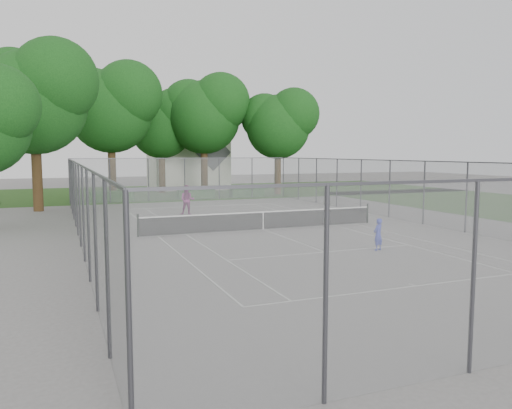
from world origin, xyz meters
name	(u,v)px	position (x,y,z in m)	size (l,w,h in m)	color
ground	(263,229)	(0.00, 0.00, 0.00)	(120.00, 120.00, 0.00)	slate
grass_far	(164,192)	(0.00, 26.00, 0.00)	(60.00, 20.00, 0.00)	#204313
court_markings	(263,229)	(0.00, 0.00, 0.01)	(11.03, 23.83, 0.01)	beige
tennis_net	(263,220)	(0.00, 0.00, 0.51)	(12.87, 0.10, 1.10)	black
perimeter_fence	(263,195)	(0.00, 0.00, 1.81)	(18.08, 34.08, 3.52)	#38383D
tree_far_left	(112,104)	(-5.31, 20.92, 8.03)	(8.13, 7.42, 11.69)	#362413
tree_far_midleft	(162,121)	(-0.20, 25.07, 6.95)	(7.03, 6.42, 10.11)	#362413
tree_far_midright	(205,111)	(3.43, 22.71, 7.86)	(7.95, 7.26, 11.43)	#362413
tree_far_right	(279,122)	(9.88, 19.89, 6.87)	(6.96, 6.35, 10.00)	#362413
tree_side_back	(35,93)	(-11.00, 13.01, 7.86)	(7.96, 7.27, 11.44)	#362413
hedge_left	(112,196)	(-5.78, 18.11, 0.43)	(3.41, 1.02, 0.85)	#1C4A18
hedge_mid	(196,192)	(1.38, 18.59, 0.50)	(3.18, 0.91, 1.00)	#1C4A18
hedge_right	(247,192)	(5.98, 18.27, 0.45)	(3.02, 1.11, 0.91)	#1C4A18
house	(188,152)	(3.40, 29.58, 3.97)	(7.92, 6.14, 9.86)	silver
girl_player	(378,234)	(2.23, -6.85, 0.66)	(0.48, 0.31, 1.31)	#2E37AE
woman_player	(187,200)	(-2.18, 7.39, 0.94)	(0.92, 0.71, 1.89)	#7B2963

